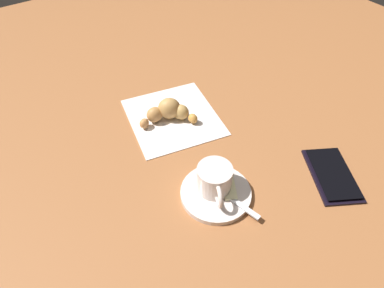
% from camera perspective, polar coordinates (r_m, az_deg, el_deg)
% --- Properties ---
extents(ground_plane, '(1.80, 1.80, 0.00)m').
position_cam_1_polar(ground_plane, '(0.68, 0.65, -0.09)').
color(ground_plane, '#985C33').
extents(saucer, '(0.12, 0.12, 0.01)m').
position_cam_1_polar(saucer, '(0.59, 4.08, -8.38)').
color(saucer, silver).
rests_on(saucer, ground).
extents(espresso_cup, '(0.08, 0.06, 0.05)m').
position_cam_1_polar(espresso_cup, '(0.57, 3.88, -6.04)').
color(espresso_cup, silver).
rests_on(espresso_cup, saucer).
extents(teaspoon, '(0.13, 0.04, 0.01)m').
position_cam_1_polar(teaspoon, '(0.59, 4.60, -7.81)').
color(teaspoon, silver).
rests_on(teaspoon, saucer).
extents(sugar_packet, '(0.06, 0.05, 0.01)m').
position_cam_1_polar(sugar_packet, '(0.60, 6.34, -7.13)').
color(sugar_packet, beige).
rests_on(sugar_packet, saucer).
extents(napkin, '(0.23, 0.22, 0.00)m').
position_cam_1_polar(napkin, '(0.74, -3.27, 4.68)').
color(napkin, silver).
rests_on(napkin, ground).
extents(croissant, '(0.09, 0.12, 0.05)m').
position_cam_1_polar(croissant, '(0.72, -4.19, 5.50)').
color(croissant, '#C9893B').
rests_on(croissant, napkin).
extents(cell_phone, '(0.15, 0.13, 0.01)m').
position_cam_1_polar(cell_phone, '(0.67, 22.87, -4.79)').
color(cell_phone, black).
rests_on(cell_phone, ground).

